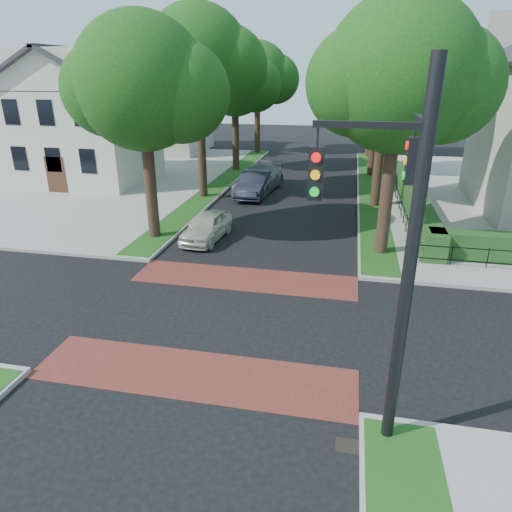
% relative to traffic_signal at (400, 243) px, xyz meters
% --- Properties ---
extents(ground, '(120.00, 120.00, 0.00)m').
position_rel_traffic_signal_xyz_m(ground, '(-4.89, 4.41, -4.71)').
color(ground, black).
rests_on(ground, ground).
extents(sidewalk_nw, '(30.00, 30.00, 0.15)m').
position_rel_traffic_signal_xyz_m(sidewalk_nw, '(-24.39, 23.41, -4.63)').
color(sidewalk_nw, gray).
rests_on(sidewalk_nw, ground).
extents(crosswalk_far, '(9.00, 2.20, 0.01)m').
position_rel_traffic_signal_xyz_m(crosswalk_far, '(-4.89, 7.61, -4.70)').
color(crosswalk_far, maroon).
rests_on(crosswalk_far, ground).
extents(crosswalk_near, '(9.00, 2.20, 0.01)m').
position_rel_traffic_signal_xyz_m(crosswalk_near, '(-4.89, 1.21, -4.70)').
color(crosswalk_near, maroon).
rests_on(crosswalk_near, ground).
extents(storm_drain, '(0.65, 0.45, 0.01)m').
position_rel_traffic_signal_xyz_m(storm_drain, '(-0.59, -0.59, -4.70)').
color(storm_drain, black).
rests_on(storm_drain, ground).
extents(grass_strip_ne, '(1.60, 29.80, 0.02)m').
position_rel_traffic_signal_xyz_m(grass_strip_ne, '(0.51, 23.51, -4.55)').
color(grass_strip_ne, '#1B4E16').
rests_on(grass_strip_ne, sidewalk_ne).
extents(grass_strip_nw, '(1.60, 29.80, 0.02)m').
position_rel_traffic_signal_xyz_m(grass_strip_nw, '(-10.29, 23.51, -4.55)').
color(grass_strip_nw, '#1B4E16').
rests_on(grass_strip_nw, sidewalk_nw).
extents(tree_right_near, '(7.75, 6.67, 10.66)m').
position_rel_traffic_signal_xyz_m(tree_right_near, '(0.72, 11.65, 2.92)').
color(tree_right_near, black).
rests_on(tree_right_near, sidewalk_ne).
extents(tree_right_mid, '(8.25, 7.09, 11.22)m').
position_rel_traffic_signal_xyz_m(tree_right_mid, '(0.72, 19.66, 3.28)').
color(tree_right_mid, black).
rests_on(tree_right_mid, sidewalk_ne).
extents(tree_right_far, '(7.25, 6.23, 9.74)m').
position_rel_traffic_signal_xyz_m(tree_right_far, '(0.71, 28.64, 2.20)').
color(tree_right_far, black).
rests_on(tree_right_far, sidewalk_ne).
extents(tree_right_back, '(7.50, 6.45, 10.20)m').
position_rel_traffic_signal_xyz_m(tree_right_back, '(0.72, 37.64, 2.56)').
color(tree_right_back, black).
rests_on(tree_right_back, sidewalk_ne).
extents(tree_left_near, '(7.50, 6.45, 10.20)m').
position_rel_traffic_signal_xyz_m(tree_left_near, '(-10.28, 11.64, 2.56)').
color(tree_left_near, black).
rests_on(tree_left_near, sidewalk_nw).
extents(tree_left_mid, '(8.00, 6.88, 11.48)m').
position_rel_traffic_signal_xyz_m(tree_left_mid, '(-10.28, 19.66, 3.64)').
color(tree_left_mid, black).
rests_on(tree_left_mid, sidewalk_nw).
extents(tree_left_far, '(7.00, 6.02, 9.86)m').
position_rel_traffic_signal_xyz_m(tree_left_far, '(-10.29, 28.63, 2.41)').
color(tree_left_far, black).
rests_on(tree_left_far, sidewalk_nw).
extents(tree_left_back, '(7.75, 6.66, 10.44)m').
position_rel_traffic_signal_xyz_m(tree_left_back, '(-10.28, 37.65, 2.70)').
color(tree_left_back, black).
rests_on(tree_left_back, sidewalk_nw).
extents(hedge_main_road, '(1.00, 18.00, 1.20)m').
position_rel_traffic_signal_xyz_m(hedge_main_road, '(2.81, 19.41, -3.96)').
color(hedge_main_road, '#17441C').
rests_on(hedge_main_road, sidewalk_ne).
extents(fence_main_road, '(0.06, 18.00, 0.90)m').
position_rel_traffic_signal_xyz_m(fence_main_road, '(2.01, 19.41, -4.11)').
color(fence_main_road, black).
rests_on(fence_main_road, sidewalk_ne).
extents(house_left_near, '(10.00, 9.00, 10.14)m').
position_rel_traffic_signal_xyz_m(house_left_near, '(-20.38, 22.41, 0.33)').
color(house_left_near, beige).
rests_on(house_left_near, sidewalk_nw).
extents(house_left_far, '(10.00, 9.00, 10.14)m').
position_rel_traffic_signal_xyz_m(house_left_far, '(-20.38, 36.41, 0.33)').
color(house_left_far, '#BBB6A8').
rests_on(house_left_far, sidewalk_nw).
extents(traffic_signal, '(2.17, 2.00, 8.00)m').
position_rel_traffic_signal_xyz_m(traffic_signal, '(0.00, 0.00, 0.00)').
color(traffic_signal, black).
rests_on(traffic_signal, sidewalk_se).
extents(parked_car_front, '(1.94, 4.15, 1.37)m').
position_rel_traffic_signal_xyz_m(parked_car_front, '(-7.79, 11.83, -4.02)').
color(parked_car_front, beige).
rests_on(parked_car_front, ground).
extents(parked_car_middle, '(1.80, 4.95, 1.62)m').
position_rel_traffic_signal_xyz_m(parked_car_middle, '(-7.19, 20.68, -3.90)').
color(parked_car_middle, '#1F212F').
rests_on(parked_car_middle, ground).
extents(parked_car_rear, '(3.10, 6.11, 1.70)m').
position_rel_traffic_signal_xyz_m(parked_car_rear, '(-7.19, 22.19, -3.86)').
color(parked_car_rear, slate).
rests_on(parked_car_rear, ground).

